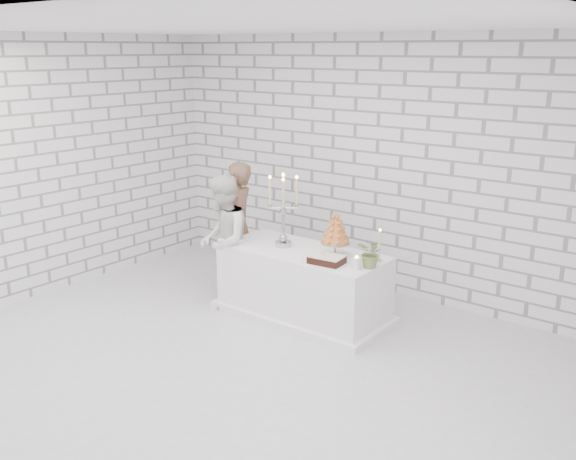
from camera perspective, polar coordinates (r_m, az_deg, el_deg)
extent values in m
cube|color=silver|center=(6.15, -4.78, -11.60)|extent=(6.00, 5.00, 0.01)
cube|color=white|center=(5.47, -5.53, 17.55)|extent=(6.00, 5.00, 0.01)
cube|color=white|center=(7.60, 7.86, 5.61)|extent=(6.00, 0.01, 3.00)
cube|color=white|center=(7.94, -21.26, 5.12)|extent=(0.01, 5.00, 3.00)
cube|color=white|center=(6.98, 1.35, -4.77)|extent=(1.80, 0.80, 0.75)
imported|color=brown|center=(7.69, -4.54, 0.28)|extent=(0.50, 0.64, 1.55)
imported|color=white|center=(7.22, -5.78, -1.00)|extent=(0.88, 0.92, 1.50)
cube|color=black|center=(6.45, 3.45, -2.61)|extent=(0.36, 0.27, 0.08)
cylinder|color=white|center=(6.30, 6.08, -2.96)|extent=(0.08, 0.08, 0.12)
cylinder|color=beige|center=(6.53, 8.10, -1.44)|extent=(0.07, 0.07, 0.32)
imported|color=#5B713E|center=(6.34, 7.38, -2.04)|extent=(0.30, 0.27, 0.30)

